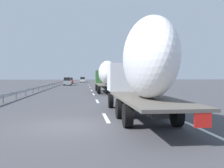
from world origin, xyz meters
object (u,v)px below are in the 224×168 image
at_px(truck_lead, 106,75).
at_px(car_yellow_coupe, 82,79).
at_px(car_white_van, 83,80).
at_px(car_silver_hatch, 68,81).
at_px(road_sign, 111,76).
at_px(truck_trailing, 142,67).
at_px(car_red_compact, 70,81).

bearing_deg(truck_lead, car_yellow_coupe, 2.98).
relative_size(car_white_van, car_silver_hatch, 0.90).
relative_size(car_yellow_coupe, road_sign, 1.49).
height_order(truck_trailing, car_yellow_coupe, truck_trailing).
bearing_deg(car_yellow_coupe, car_silver_hatch, 175.30).
relative_size(truck_lead, truck_trailing, 1.02).
xyz_separation_m(car_silver_hatch, road_sign, (-5.60, -10.15, 1.23)).
bearing_deg(car_red_compact, car_white_van, -13.87).
bearing_deg(car_red_compact, car_yellow_coupe, -7.63).
distance_m(car_red_compact, car_silver_hatch, 14.37).
relative_size(car_white_van, car_yellow_coupe, 0.87).
height_order(truck_trailing, car_red_compact, truck_trailing).
bearing_deg(car_white_van, road_sign, -169.25).
relative_size(car_white_van, car_red_compact, 0.93).
relative_size(car_yellow_coupe, car_silver_hatch, 1.04).
xyz_separation_m(truck_lead, car_silver_hatch, (29.92, 7.05, -1.43)).
bearing_deg(car_white_van, truck_trailing, -177.48).
distance_m(truck_lead, truck_trailing, 21.06).
xyz_separation_m(car_yellow_coupe, car_silver_hatch, (-40.84, 3.36, 0.00)).
bearing_deg(car_silver_hatch, car_white_van, -6.83).
bearing_deg(car_yellow_coupe, road_sign, -171.68).
relative_size(car_silver_hatch, road_sign, 1.43).
height_order(truck_lead, car_white_van, truck_lead).
relative_size(truck_lead, road_sign, 4.08).
relative_size(truck_trailing, car_yellow_coupe, 2.68).
height_order(car_white_van, car_red_compact, car_white_van).
height_order(truck_trailing, road_sign, truck_trailing).
relative_size(truck_trailing, car_white_van, 3.10).
bearing_deg(truck_trailing, car_yellow_coupe, 2.30).
xyz_separation_m(truck_trailing, car_yellow_coupe, (91.82, 3.69, -1.70)).
bearing_deg(car_white_van, car_yellow_coupe, 0.77).
distance_m(truck_trailing, car_white_van, 80.43).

